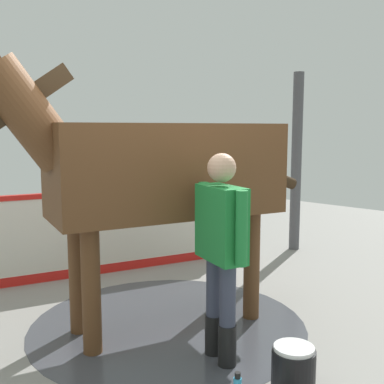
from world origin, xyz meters
name	(u,v)px	position (x,y,z in m)	size (l,w,h in m)	color
ground_plane	(157,334)	(0.00, 0.00, -0.01)	(16.00, 16.00, 0.02)	gray
wet_patch	(168,324)	(-0.22, -0.08, 0.00)	(2.66, 2.66, 0.00)	#42444C
barrier_wall	(108,234)	(-0.84, -1.86, 0.51)	(3.83, 1.41, 1.11)	silver
roof_post_far	(296,163)	(-3.58, -0.70, 1.37)	(0.16, 0.16, 2.74)	#4C4C51
horse	(154,170)	(-0.09, -0.12, 1.52)	(3.40, 1.55, 2.65)	brown
handler	(221,243)	(-0.03, 0.74, 0.99)	(0.38, 0.65, 1.70)	black
wash_bucket	(293,368)	(-0.04, 1.42, 0.16)	(0.32, 0.32, 0.33)	black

